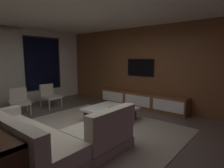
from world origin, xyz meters
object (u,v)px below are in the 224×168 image
at_px(sectional_couch, 44,139).
at_px(media_console, 142,101).
at_px(accent_chair_near_window, 49,95).
at_px(coffee_table, 110,114).
at_px(mounted_tv, 140,67).
at_px(accent_chair_by_curtain, 19,100).
at_px(book_stack_on_coffee_table, 114,108).

xyz_separation_m(sectional_couch, media_console, (3.72, 0.26, -0.04)).
distance_m(sectional_couch, accent_chair_near_window, 3.31).
height_order(coffee_table, mounted_tv, mounted_tv).
height_order(accent_chair_by_curtain, media_console, accent_chair_by_curtain).
bearing_deg(accent_chair_near_window, mounted_tv, -47.87).
relative_size(accent_chair_near_window, accent_chair_by_curtain, 1.00).
xyz_separation_m(coffee_table, accent_chair_near_window, (-0.24, 2.51, 0.25)).
distance_m(coffee_table, accent_chair_by_curtain, 2.79).
bearing_deg(coffee_table, accent_chair_by_curtain, 117.03).
height_order(sectional_couch, accent_chair_near_window, sectional_couch).
height_order(coffee_table, accent_chair_near_window, accent_chair_near_window).
height_order(book_stack_on_coffee_table, mounted_tv, mounted_tv).
distance_m(sectional_couch, mounted_tv, 4.07).
relative_size(coffee_table, accent_chair_near_window, 1.49).
distance_m(accent_chair_near_window, media_console, 3.14).
distance_m(coffee_table, media_console, 1.66).
xyz_separation_m(accent_chair_near_window, mounted_tv, (2.08, -2.29, 0.92)).
relative_size(coffee_table, mounted_tv, 1.16).
xyz_separation_m(accent_chair_by_curtain, media_console, (2.92, -2.46, -0.18)).
xyz_separation_m(accent_chair_near_window, accent_chair_by_curtain, (-1.03, -0.04, 0.00)).
xyz_separation_m(book_stack_on_coffee_table, media_console, (1.75, 0.21, -0.14)).
relative_size(sectional_couch, mounted_tv, 2.51).
bearing_deg(book_stack_on_coffee_table, accent_chair_by_curtain, 113.63).
bearing_deg(sectional_couch, book_stack_on_coffee_table, 1.52).
bearing_deg(coffee_table, media_console, 0.66).
height_order(accent_chair_near_window, media_console, accent_chair_near_window).
relative_size(sectional_couch, coffee_table, 2.16).
xyz_separation_m(sectional_couch, mounted_tv, (3.90, 0.46, 1.06)).
height_order(sectional_couch, coffee_table, sectional_couch).
relative_size(coffee_table, book_stack_on_coffee_table, 4.04).
distance_m(sectional_couch, book_stack_on_coffee_table, 1.97).
relative_size(sectional_couch, accent_chair_by_curtain, 3.21).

